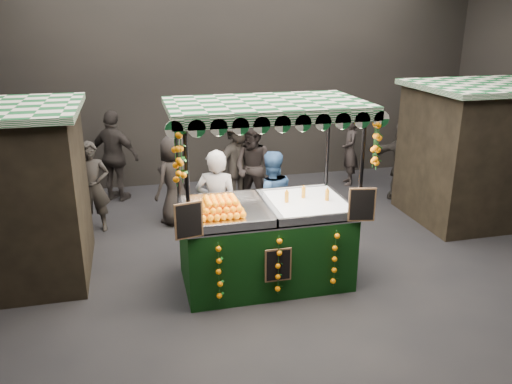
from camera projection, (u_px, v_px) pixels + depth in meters
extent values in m
plane|color=black|center=(291.00, 275.00, 7.92)|extent=(12.00, 12.00, 0.00)
cube|color=black|center=(227.00, 74.00, 11.68)|extent=(12.00, 0.10, 5.00)
cube|color=black|center=(488.00, 154.00, 9.88)|extent=(2.80, 2.00, 2.50)
cube|color=#135726|center=(498.00, 86.00, 9.45)|extent=(3.00, 2.20, 0.10)
cube|color=black|center=(265.00, 247.00, 7.59)|extent=(2.39, 1.30, 1.09)
cube|color=silver|center=(265.00, 212.00, 7.40)|extent=(2.39, 1.30, 0.04)
cylinder|color=black|center=(189.00, 222.00, 6.51)|extent=(0.05, 0.05, 2.61)
cylinder|color=black|center=(359.00, 207.00, 7.04)|extent=(0.05, 0.05, 2.61)
cylinder|color=black|center=(179.00, 191.00, 7.65)|extent=(0.05, 0.05, 2.61)
cylinder|color=black|center=(326.00, 180.00, 8.17)|extent=(0.05, 0.05, 2.61)
cube|color=#135726|center=(266.00, 105.00, 6.90)|extent=(2.66, 1.57, 0.09)
cube|color=white|center=(308.00, 204.00, 7.53)|extent=(1.06, 1.17, 0.09)
cube|color=black|center=(189.00, 220.00, 6.43)|extent=(0.37, 0.10, 0.48)
cube|color=black|center=(362.00, 205.00, 6.96)|extent=(0.37, 0.10, 0.48)
cube|color=black|center=(278.00, 265.00, 6.93)|extent=(0.37, 0.03, 0.48)
imported|color=slate|center=(217.00, 207.00, 8.11)|extent=(0.79, 0.65, 1.85)
imported|color=navy|center=(270.00, 200.00, 8.62)|extent=(0.83, 0.65, 1.69)
imported|color=#2A2622|center=(93.00, 187.00, 9.31)|extent=(0.64, 0.45, 1.67)
imported|color=black|center=(254.00, 168.00, 10.28)|extent=(1.08, 1.05, 1.76)
imported|color=#2C2623|center=(115.00, 156.00, 10.83)|extent=(1.20, 1.02, 1.93)
imported|color=#282421|center=(239.00, 163.00, 10.37)|extent=(1.43, 1.24, 1.92)
imported|color=black|center=(174.00, 180.00, 9.65)|extent=(0.98, 0.94, 1.70)
imported|color=#292421|center=(406.00, 158.00, 10.87)|extent=(1.62, 1.53, 1.83)
imported|color=#2E2726|center=(350.00, 151.00, 11.91)|extent=(0.52, 0.66, 1.61)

